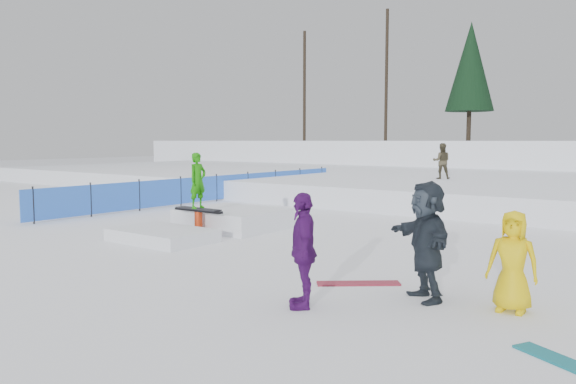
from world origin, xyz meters
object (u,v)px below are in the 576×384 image
Objects in this scene: safety_fence at (217,188)px; spectator_purple at (303,250)px; spectator_yellow at (513,261)px; jib_rail_feature at (214,220)px; spectator_dark at (426,241)px; walker_olive at (442,161)px.

spectator_purple is at bearing -41.06° from safety_fence.
jib_rail_feature reaches higher than spectator_yellow.
jib_rail_feature reaches higher than spectator_purple.
spectator_purple reaches higher than safety_fence.
spectator_dark is 0.41× the size of jib_rail_feature.
walker_olive reaches higher than spectator_dark.
spectator_purple is 0.92× the size of spectator_dark.
walker_olive is 16.28m from spectator_yellow.
jib_rail_feature is at bearing -162.95° from spectator_purple.
spectator_purple is 1.17× the size of spectator_yellow.
walker_olive is at bearing 157.41° from spectator_purple.
spectator_yellow is (13.49, -7.98, 0.17)m from safety_fence.
spectator_purple is (11.00, -9.58, 0.29)m from safety_fence.
spectator_yellow reaches higher than safety_fence.
spectator_dark is at bearing 85.86° from walker_olive.
spectator_yellow is 8.67m from jib_rail_feature.
spectator_yellow is at bearing 85.16° from spectator_purple.
jib_rail_feature is at bearing 58.46° from walker_olive.
jib_rail_feature is at bearing 159.82° from spectator_yellow.
safety_fence is 14.73m from spectator_dark.
jib_rail_feature is at bearing -46.44° from safety_fence.
walker_olive is at bearing 83.38° from jib_rail_feature.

